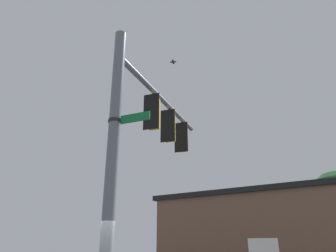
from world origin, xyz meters
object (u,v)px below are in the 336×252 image
at_px(traffic_light_mid_inner, 170,127).
at_px(street_name_sign, 122,120).
at_px(traffic_light_nearest_pole, 154,113).
at_px(traffic_light_mid_outer, 183,138).
at_px(bird_flying, 173,62).

height_order(traffic_light_mid_inner, street_name_sign, traffic_light_mid_inner).
relative_size(traffic_light_nearest_pole, traffic_light_mid_outer, 1.00).
height_order(traffic_light_nearest_pole, traffic_light_mid_outer, same).
xyz_separation_m(traffic_light_nearest_pole, traffic_light_mid_outer, (0.13, 2.68, 0.00)).
relative_size(traffic_light_nearest_pole, traffic_light_mid_inner, 1.00).
bearing_deg(traffic_light_nearest_pole, bird_flying, 91.89).
distance_m(traffic_light_mid_outer, bird_flying, 3.36).
relative_size(street_name_sign, bird_flying, 3.13).
bearing_deg(bird_flying, traffic_light_mid_inner, -80.67).
bearing_deg(street_name_sign, traffic_light_mid_inner, 90.55).
height_order(traffic_light_mid_outer, street_name_sign, traffic_light_mid_outer).
relative_size(traffic_light_mid_outer, bird_flying, 3.58).
bearing_deg(traffic_light_mid_outer, traffic_light_mid_inner, -92.88).
bearing_deg(traffic_light_nearest_pole, traffic_light_mid_inner, 87.12).
relative_size(traffic_light_mid_inner, traffic_light_mid_outer, 1.00).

